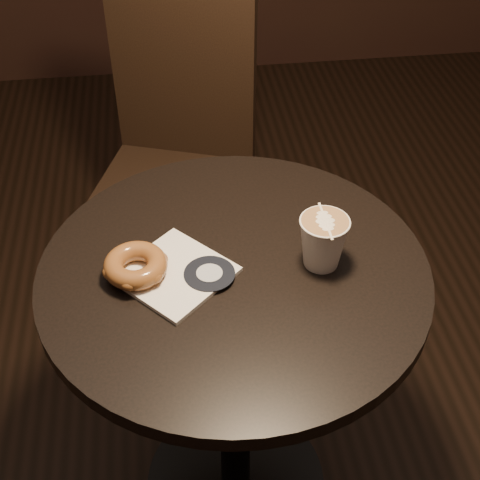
{
  "coord_description": "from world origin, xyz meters",
  "views": [
    {
      "loc": [
        -0.1,
        -0.86,
        1.57
      ],
      "look_at": [
        0.01,
        0.03,
        0.79
      ],
      "focal_mm": 50.0,
      "sensor_mm": 36.0,
      "label": 1
    }
  ],
  "objects_px": {
    "cafe_table": "(234,340)",
    "chair": "(178,138)",
    "latte_cup": "(323,242)",
    "doughnut": "(136,265)",
    "pastry_bag": "(175,273)"
  },
  "relations": [
    {
      "from": "doughnut",
      "to": "cafe_table",
      "type": "bearing_deg",
      "value": 0.68
    },
    {
      "from": "cafe_table",
      "to": "chair",
      "type": "height_order",
      "value": "chair"
    },
    {
      "from": "cafe_table",
      "to": "pastry_bag",
      "type": "height_order",
      "value": "pastry_bag"
    },
    {
      "from": "latte_cup",
      "to": "pastry_bag",
      "type": "bearing_deg",
      "value": 179.5
    },
    {
      "from": "chair",
      "to": "pastry_bag",
      "type": "relative_size",
      "value": 5.94
    },
    {
      "from": "chair",
      "to": "doughnut",
      "type": "height_order",
      "value": "chair"
    },
    {
      "from": "chair",
      "to": "latte_cup",
      "type": "xyz_separation_m",
      "value": [
        0.22,
        -0.75,
        0.24
      ]
    },
    {
      "from": "cafe_table",
      "to": "chair",
      "type": "bearing_deg",
      "value": 95.16
    },
    {
      "from": "chair",
      "to": "pastry_bag",
      "type": "bearing_deg",
      "value": -73.6
    },
    {
      "from": "cafe_table",
      "to": "doughnut",
      "type": "relative_size",
      "value": 6.73
    },
    {
      "from": "latte_cup",
      "to": "chair",
      "type": "bearing_deg",
      "value": 106.57
    },
    {
      "from": "chair",
      "to": "pastry_bag",
      "type": "distance_m",
      "value": 0.77
    },
    {
      "from": "cafe_table",
      "to": "doughnut",
      "type": "bearing_deg",
      "value": -179.32
    },
    {
      "from": "chair",
      "to": "latte_cup",
      "type": "distance_m",
      "value": 0.81
    },
    {
      "from": "doughnut",
      "to": "latte_cup",
      "type": "distance_m",
      "value": 0.33
    }
  ]
}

